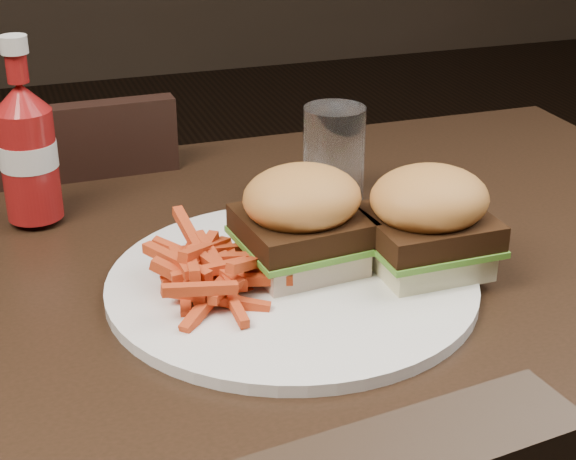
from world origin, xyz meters
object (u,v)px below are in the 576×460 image
object	(u,v)px
chair_far	(36,354)
dining_table	(167,342)
ketchup_bottle	(30,165)
plate	(292,283)
tumbler	(334,154)

from	to	relation	value
chair_far	dining_table	bearing A→B (deg)	100.32
ketchup_bottle	plate	bearing A→B (deg)	-47.09
chair_far	plate	size ratio (longest dim) A/B	1.20
dining_table	chair_far	size ratio (longest dim) A/B	3.19
chair_far	tumbler	bearing A→B (deg)	132.42
chair_far	ketchup_bottle	bearing A→B (deg)	92.92
chair_far	tumbler	distance (m)	0.59
plate	tumbler	distance (m)	0.19
dining_table	chair_far	xyz separation A→B (m)	(-0.10, 0.50, -0.30)
tumbler	ketchup_bottle	bearing A→B (deg)	169.60
chair_far	plate	world-z (taller)	plate
plate	ketchup_bottle	xyz separation A→B (m)	(-0.19, 0.21, 0.06)
plate	tumbler	bearing A→B (deg)	57.72
chair_far	ketchup_bottle	world-z (taller)	ketchup_bottle
ketchup_bottle	tumbler	world-z (taller)	ketchup_bottle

